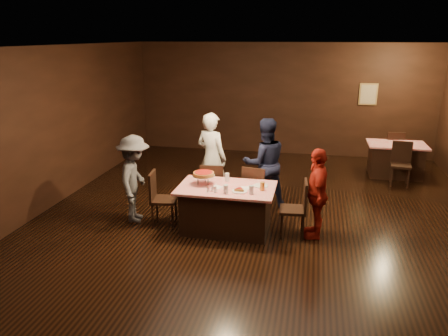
{
  "coord_description": "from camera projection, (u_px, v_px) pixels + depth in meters",
  "views": [
    {
      "loc": [
        0.86,
        -6.96,
        3.18
      ],
      "look_at": [
        -0.6,
        0.02,
        1.0
      ],
      "focal_mm": 35.0,
      "sensor_mm": 36.0,
      "label": 1
    }
  ],
  "objects": [
    {
      "name": "diner_navy_hoodie",
      "position": [
        265.0,
        163.0,
        8.22
      ],
      "size": [
        1.02,
        0.91,
        1.72
      ],
      "primitive_type": "imported",
      "rotation": [
        0.0,
        0.0,
        3.52
      ],
      "color": "black",
      "rests_on": "ground"
    },
    {
      "name": "chair_end_left",
      "position": [
        164.0,
        199.0,
        7.52
      ],
      "size": [
        0.47,
        0.47,
        0.95
      ],
      "primitive_type": "cube",
      "rotation": [
        0.0,
        0.0,
        1.7
      ],
      "color": "black",
      "rests_on": "ground"
    },
    {
      "name": "chair_far_left",
      "position": [
        213.0,
        187.0,
        8.08
      ],
      "size": [
        0.45,
        0.45,
        0.95
      ],
      "primitive_type": "cube",
      "rotation": [
        0.0,
        0.0,
        3.21
      ],
      "color": "black",
      "rests_on": "ground"
    },
    {
      "name": "pizza_stand",
      "position": [
        204.0,
        174.0,
        7.29
      ],
      "size": [
        0.38,
        0.38,
        0.22
      ],
      "color": "black",
      "rests_on": "main_table"
    },
    {
      "name": "condiments",
      "position": [
        212.0,
        189.0,
        6.97
      ],
      "size": [
        0.17,
        0.1,
        0.09
      ],
      "color": "silver",
      "rests_on": "main_table"
    },
    {
      "name": "chair_back_near",
      "position": [
        401.0,
        164.0,
        9.5
      ],
      "size": [
        0.46,
        0.46,
        0.95
      ],
      "primitive_type": "cube",
      "rotation": [
        0.0,
        0.0,
        -0.11
      ],
      "color": "black",
      "rests_on": "ground"
    },
    {
      "name": "napkin_left",
      "position": [
        217.0,
        187.0,
        7.2
      ],
      "size": [
        0.21,
        0.21,
        0.01
      ],
      "primitive_type": "cube",
      "rotation": [
        0.0,
        0.0,
        -0.35
      ],
      "color": "white",
      "rests_on": "main_table"
    },
    {
      "name": "diner_red_shirt",
      "position": [
        317.0,
        193.0,
        6.99
      ],
      "size": [
        0.44,
        0.9,
        1.49
      ],
      "primitive_type": "imported",
      "rotation": [
        0.0,
        0.0,
        -1.48
      ],
      "color": "#A61D12",
      "rests_on": "ground"
    },
    {
      "name": "glass_amber",
      "position": [
        262.0,
        186.0,
        7.03
      ],
      "size": [
        0.08,
        0.08,
        0.14
      ],
      "primitive_type": "cylinder",
      "color": "#BF7F26",
      "rests_on": "main_table"
    },
    {
      "name": "glass_front_left",
      "position": [
        226.0,
        189.0,
        6.9
      ],
      "size": [
        0.08,
        0.08,
        0.14
      ],
      "primitive_type": "cylinder",
      "color": "silver",
      "rests_on": "main_table"
    },
    {
      "name": "room",
      "position": [
        261.0,
        103.0,
        6.99
      ],
      "size": [
        10.0,
        10.04,
        3.02
      ],
      "color": "black",
      "rests_on": "ground"
    },
    {
      "name": "napkin_center",
      "position": [
        244.0,
        188.0,
        7.15
      ],
      "size": [
        0.19,
        0.19,
        0.01
      ],
      "primitive_type": "cube",
      "rotation": [
        0.0,
        0.0,
        0.21
      ],
      "color": "white",
      "rests_on": "main_table"
    },
    {
      "name": "glass_front_right",
      "position": [
        251.0,
        190.0,
        6.87
      ],
      "size": [
        0.08,
        0.08,
        0.14
      ],
      "primitive_type": "cylinder",
      "color": "silver",
      "rests_on": "main_table"
    },
    {
      "name": "plate_with_slice",
      "position": [
        239.0,
        190.0,
        6.99
      ],
      "size": [
        0.25,
        0.25,
        0.06
      ],
      "color": "white",
      "rests_on": "main_table"
    },
    {
      "name": "diner_grey_knit",
      "position": [
        134.0,
        179.0,
        7.6
      ],
      "size": [
        0.75,
        1.09,
        1.55
      ],
      "primitive_type": "imported",
      "rotation": [
        0.0,
        0.0,
        1.75
      ],
      "color": "#515156",
      "rests_on": "ground"
    },
    {
      "name": "back_table",
      "position": [
        395.0,
        160.0,
        10.19
      ],
      "size": [
        1.3,
        0.9,
        0.77
      ],
      "primitive_type": "cube",
      "color": "red",
      "rests_on": "ground"
    },
    {
      "name": "chair_far_right",
      "position": [
        256.0,
        190.0,
        7.92
      ],
      "size": [
        0.49,
        0.49,
        0.95
      ],
      "primitive_type": "cube",
      "rotation": [
        0.0,
        0.0,
        2.96
      ],
      "color": "black",
      "rests_on": "ground"
    },
    {
      "name": "chair_end_right",
      "position": [
        293.0,
        209.0,
        7.08
      ],
      "size": [
        0.45,
        0.45,
        0.95
      ],
      "primitive_type": "cube",
      "rotation": [
        0.0,
        0.0,
        -1.5
      ],
      "color": "black",
      "rests_on": "ground"
    },
    {
      "name": "chair_back_far",
      "position": [
        392.0,
        150.0,
        10.72
      ],
      "size": [
        0.49,
        0.49,
        0.95
      ],
      "primitive_type": "cube",
      "rotation": [
        0.0,
        0.0,
        3.32
      ],
      "color": "black",
      "rests_on": "ground"
    },
    {
      "name": "glass_back",
      "position": [
        227.0,
        177.0,
        7.48
      ],
      "size": [
        0.08,
        0.08,
        0.14
      ],
      "primitive_type": "cylinder",
      "color": "silver",
      "rests_on": "main_table"
    },
    {
      "name": "plate_empty",
      "position": [
        261.0,
        186.0,
        7.24
      ],
      "size": [
        0.25,
        0.25,
        0.01
      ],
      "primitive_type": "cylinder",
      "color": "white",
      "rests_on": "main_table"
    },
    {
      "name": "diner_white_jacket",
      "position": [
        212.0,
        158.0,
        8.46
      ],
      "size": [
        0.76,
        0.65,
        1.78
      ],
      "primitive_type": "imported",
      "rotation": [
        0.0,
        0.0,
        2.74
      ],
      "color": "white",
      "rests_on": "ground"
    },
    {
      "name": "main_table",
      "position": [
        226.0,
        208.0,
        7.33
      ],
      "size": [
        1.6,
        1.0,
        0.77
      ],
      "primitive_type": "cube",
      "color": "red",
      "rests_on": "ground"
    }
  ]
}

